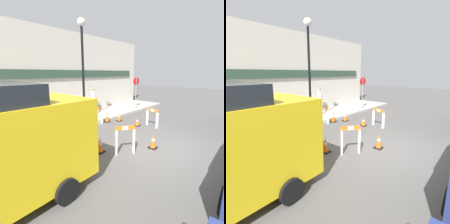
% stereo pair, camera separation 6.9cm
% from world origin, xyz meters
% --- Properties ---
extents(ground_plane, '(60.00, 60.00, 0.00)m').
position_xyz_m(ground_plane, '(0.00, 0.00, 0.00)').
color(ground_plane, '#565451').
extents(sidewalk_slab, '(18.00, 2.96, 0.15)m').
position_xyz_m(sidewalk_slab, '(0.00, 5.98, 0.07)').
color(sidewalk_slab, '#ADA89E').
rests_on(sidewalk_slab, ground_plane).
extents(storefront_facade, '(18.00, 0.22, 5.50)m').
position_xyz_m(storefront_facade, '(0.00, 7.53, 2.75)').
color(storefront_facade, beige).
rests_on(storefront_facade, ground_plane).
extents(streetlamp_post, '(0.44, 0.44, 5.50)m').
position_xyz_m(streetlamp_post, '(0.49, 5.21, 3.66)').
color(streetlamp_post, black).
rests_on(streetlamp_post, sidewalk_slab).
extents(stop_sign, '(0.59, 0.15, 2.40)m').
position_xyz_m(stop_sign, '(5.41, 4.90, 1.75)').
color(stop_sign, gray).
rests_on(stop_sign, sidewalk_slab).
extents(barricade_0, '(0.35, 0.79, 0.98)m').
position_xyz_m(barricade_0, '(2.43, 1.93, 0.53)').
color(barricade_0, white).
rests_on(barricade_0, ground_plane).
extents(barricade_1, '(0.89, 0.17, 0.96)m').
position_xyz_m(barricade_1, '(0.64, 4.35, 0.53)').
color(barricade_1, white).
rests_on(barricade_1, ground_plane).
extents(barricade_2, '(0.64, 0.54, 1.05)m').
position_xyz_m(barricade_2, '(-1.19, 1.11, 0.55)').
color(barricade_2, white).
rests_on(barricade_2, ground_plane).
extents(traffic_cone_0, '(0.30, 0.30, 0.53)m').
position_xyz_m(traffic_cone_0, '(-0.30, 4.40, 0.25)').
color(traffic_cone_0, black).
rests_on(traffic_cone_0, ground_plane).
extents(traffic_cone_1, '(0.30, 0.30, 0.55)m').
position_xyz_m(traffic_cone_1, '(2.18, 3.99, 0.26)').
color(traffic_cone_1, black).
rests_on(traffic_cone_1, ground_plane).
extents(traffic_cone_2, '(0.30, 0.30, 0.58)m').
position_xyz_m(traffic_cone_2, '(-0.08, 0.56, 0.28)').
color(traffic_cone_2, black).
rests_on(traffic_cone_2, ground_plane).
extents(traffic_cone_3, '(0.30, 0.30, 0.49)m').
position_xyz_m(traffic_cone_3, '(2.03, 2.61, 0.23)').
color(traffic_cone_3, black).
rests_on(traffic_cone_3, ground_plane).
extents(traffic_cone_4, '(0.30, 0.30, 0.68)m').
position_xyz_m(traffic_cone_4, '(1.54, 4.40, 0.33)').
color(traffic_cone_4, black).
rests_on(traffic_cone_4, ground_plane).
extents(traffic_cone_5, '(0.30, 0.30, 0.58)m').
position_xyz_m(traffic_cone_5, '(-1.68, 1.88, 0.28)').
color(traffic_cone_5, black).
rests_on(traffic_cone_5, ground_plane).
extents(person_worker, '(0.44, 0.44, 1.81)m').
position_xyz_m(person_worker, '(-1.82, 3.92, 0.99)').
color(person_worker, '#33333D').
rests_on(person_worker, ground_plane).
extents(person_pedestrian, '(0.38, 0.38, 1.67)m').
position_xyz_m(person_pedestrian, '(2.82, 6.90, 1.06)').
color(person_pedestrian, '#33333D').
rests_on(person_pedestrian, sidewalk_slab).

